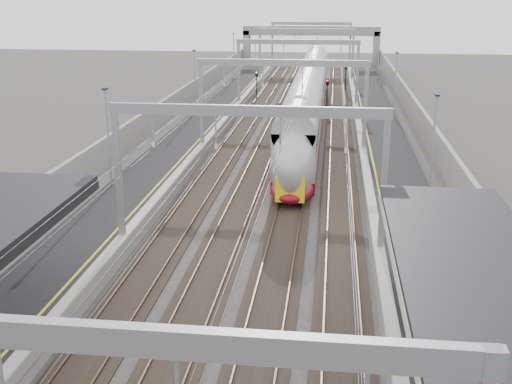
# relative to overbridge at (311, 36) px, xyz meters

# --- Properties ---
(platform_left) EXTENTS (4.00, 120.00, 1.00)m
(platform_left) POSITION_rel_overbridge_xyz_m (-8.00, -55.00, -4.81)
(platform_left) COLOR black
(platform_left) RESTS_ON ground
(platform_right) EXTENTS (4.00, 120.00, 1.00)m
(platform_right) POSITION_rel_overbridge_xyz_m (8.00, -55.00, -4.81)
(platform_right) COLOR black
(platform_right) RESTS_ON ground
(tracks) EXTENTS (11.40, 140.00, 0.20)m
(tracks) POSITION_rel_overbridge_xyz_m (0.00, -55.00, -5.26)
(tracks) COLOR black
(tracks) RESTS_ON ground
(overhead_line) EXTENTS (13.00, 140.00, 6.60)m
(overhead_line) POSITION_rel_overbridge_xyz_m (0.00, -48.38, 0.83)
(overhead_line) COLOR gray
(overhead_line) RESTS_ON platform_left
(overbridge) EXTENTS (22.00, 2.20, 6.90)m
(overbridge) POSITION_rel_overbridge_xyz_m (0.00, 0.00, 0.00)
(overbridge) COLOR gray
(overbridge) RESTS_ON ground
(wall_left) EXTENTS (0.30, 120.00, 3.20)m
(wall_left) POSITION_rel_overbridge_xyz_m (-11.20, -55.00, -3.71)
(wall_left) COLOR gray
(wall_left) RESTS_ON ground
(wall_right) EXTENTS (0.30, 120.00, 3.20)m
(wall_right) POSITION_rel_overbridge_xyz_m (11.20, -55.00, -3.71)
(wall_right) COLOR gray
(wall_right) RESTS_ON ground
(train) EXTENTS (2.79, 50.81, 4.41)m
(train) POSITION_rel_overbridge_xyz_m (1.50, -46.99, -3.15)
(train) COLOR maroon
(train) RESTS_ON ground
(signal_green) EXTENTS (0.32, 0.32, 3.48)m
(signal_green) POSITION_rel_overbridge_xyz_m (-5.20, -30.82, -2.89)
(signal_green) COLOR black
(signal_green) RESTS_ON ground
(signal_red_near) EXTENTS (0.32, 0.32, 3.48)m
(signal_red_near) POSITION_rel_overbridge_xyz_m (3.20, -36.93, -2.89)
(signal_red_near) COLOR black
(signal_red_near) RESTS_ON ground
(signal_red_far) EXTENTS (0.32, 0.32, 3.48)m
(signal_red_far) POSITION_rel_overbridge_xyz_m (5.40, -22.44, -2.89)
(signal_red_far) COLOR black
(signal_red_far) RESTS_ON ground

